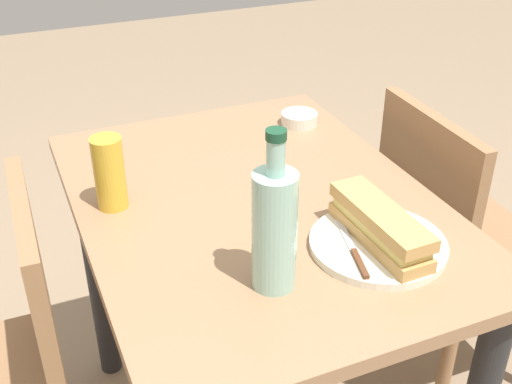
{
  "coord_description": "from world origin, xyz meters",
  "views": [
    {
      "loc": [
        -1.04,
        0.45,
        1.44
      ],
      "look_at": [
        0.0,
        0.0,
        0.77
      ],
      "focal_mm": 45.49,
      "sensor_mm": 36.0,
      "label": 1
    }
  ],
  "objects_px": {
    "dining_table": "(256,256)",
    "baguette_sandwich_near": "(380,225)",
    "chair_near": "(449,241)",
    "olive_bowl": "(299,119)",
    "chair_far": "(1,371)",
    "plate_near": "(378,244)",
    "knife_near": "(354,251)",
    "beer_glass": "(109,173)",
    "water_bottle": "(274,228)"
  },
  "relations": [
    {
      "from": "dining_table",
      "to": "baguette_sandwich_near",
      "type": "xyz_separation_m",
      "value": [
        -0.24,
        -0.14,
        0.19
      ]
    },
    {
      "from": "chair_near",
      "to": "olive_bowl",
      "type": "bearing_deg",
      "value": 46.61
    },
    {
      "from": "chair_far",
      "to": "plate_near",
      "type": "height_order",
      "value": "chair_far"
    },
    {
      "from": "chair_near",
      "to": "olive_bowl",
      "type": "relative_size",
      "value": 9.18
    },
    {
      "from": "chair_far",
      "to": "baguette_sandwich_near",
      "type": "relative_size",
      "value": 3.47
    },
    {
      "from": "chair_far",
      "to": "knife_near",
      "type": "xyz_separation_m",
      "value": [
        -0.25,
        -0.63,
        0.28
      ]
    },
    {
      "from": "dining_table",
      "to": "chair_near",
      "type": "xyz_separation_m",
      "value": [
        0.02,
        -0.55,
        -0.12
      ]
    },
    {
      "from": "dining_table",
      "to": "knife_near",
      "type": "xyz_separation_m",
      "value": [
        -0.25,
        -0.08,
        0.16
      ]
    },
    {
      "from": "dining_table",
      "to": "beer_glass",
      "type": "distance_m",
      "value": 0.36
    },
    {
      "from": "beer_glass",
      "to": "baguette_sandwich_near",
      "type": "bearing_deg",
      "value": -129.06
    },
    {
      "from": "chair_far",
      "to": "dining_table",
      "type": "bearing_deg",
      "value": -89.82
    },
    {
      "from": "beer_glass",
      "to": "knife_near",
      "type": "bearing_deg",
      "value": -134.53
    },
    {
      "from": "plate_near",
      "to": "water_bottle",
      "type": "xyz_separation_m",
      "value": [
        -0.02,
        0.22,
        0.11
      ]
    },
    {
      "from": "dining_table",
      "to": "chair_far",
      "type": "bearing_deg",
      "value": 90.18
    },
    {
      "from": "baguette_sandwich_near",
      "to": "beer_glass",
      "type": "distance_m",
      "value": 0.53
    },
    {
      "from": "beer_glass",
      "to": "olive_bowl",
      "type": "bearing_deg",
      "value": -68.34
    },
    {
      "from": "chair_near",
      "to": "baguette_sandwich_near",
      "type": "height_order",
      "value": "chair_near"
    },
    {
      "from": "dining_table",
      "to": "chair_near",
      "type": "relative_size",
      "value": 1.12
    },
    {
      "from": "dining_table",
      "to": "beer_glass",
      "type": "height_order",
      "value": "beer_glass"
    },
    {
      "from": "dining_table",
      "to": "plate_near",
      "type": "relative_size",
      "value": 3.77
    },
    {
      "from": "dining_table",
      "to": "olive_bowl",
      "type": "relative_size",
      "value": 10.3
    },
    {
      "from": "baguette_sandwich_near",
      "to": "olive_bowl",
      "type": "bearing_deg",
      "value": -11.36
    },
    {
      "from": "chair_far",
      "to": "baguette_sandwich_near",
      "type": "xyz_separation_m",
      "value": [
        -0.24,
        -0.69,
        0.31
      ]
    },
    {
      "from": "chair_far",
      "to": "beer_glass",
      "type": "height_order",
      "value": "beer_glass"
    },
    {
      "from": "plate_near",
      "to": "olive_bowl",
      "type": "xyz_separation_m",
      "value": [
        0.54,
        -0.11,
        0.01
      ]
    },
    {
      "from": "beer_glass",
      "to": "olive_bowl",
      "type": "height_order",
      "value": "beer_glass"
    },
    {
      "from": "chair_far",
      "to": "olive_bowl",
      "type": "height_order",
      "value": "chair_far"
    },
    {
      "from": "chair_far",
      "to": "knife_near",
      "type": "distance_m",
      "value": 0.73
    },
    {
      "from": "baguette_sandwich_near",
      "to": "knife_near",
      "type": "bearing_deg",
      "value": 101.98
    },
    {
      "from": "chair_near",
      "to": "plate_near",
      "type": "distance_m",
      "value": 0.55
    },
    {
      "from": "baguette_sandwich_near",
      "to": "plate_near",
      "type": "bearing_deg",
      "value": -90.0
    },
    {
      "from": "dining_table",
      "to": "chair_far",
      "type": "relative_size",
      "value": 1.12
    },
    {
      "from": "chair_far",
      "to": "knife_near",
      "type": "bearing_deg",
      "value": -111.85
    },
    {
      "from": "chair_near",
      "to": "plate_near",
      "type": "xyz_separation_m",
      "value": [
        -0.26,
        0.41,
        0.27
      ]
    },
    {
      "from": "olive_bowl",
      "to": "baguette_sandwich_near",
      "type": "bearing_deg",
      "value": 168.64
    },
    {
      "from": "plate_near",
      "to": "water_bottle",
      "type": "distance_m",
      "value": 0.24
    },
    {
      "from": "water_bottle",
      "to": "dining_table",
      "type": "bearing_deg",
      "value": -16.85
    },
    {
      "from": "knife_near",
      "to": "olive_bowl",
      "type": "height_order",
      "value": "olive_bowl"
    },
    {
      "from": "water_bottle",
      "to": "olive_bowl",
      "type": "bearing_deg",
      "value": -30.22
    },
    {
      "from": "chair_far",
      "to": "water_bottle",
      "type": "height_order",
      "value": "water_bottle"
    },
    {
      "from": "baguette_sandwich_near",
      "to": "water_bottle",
      "type": "bearing_deg",
      "value": 95.02
    },
    {
      "from": "plate_near",
      "to": "knife_near",
      "type": "height_order",
      "value": "knife_near"
    },
    {
      "from": "dining_table",
      "to": "water_bottle",
      "type": "distance_m",
      "value": 0.37
    },
    {
      "from": "knife_near",
      "to": "water_bottle",
      "type": "relative_size",
      "value": 0.62
    },
    {
      "from": "baguette_sandwich_near",
      "to": "olive_bowl",
      "type": "relative_size",
      "value": 2.64
    },
    {
      "from": "chair_near",
      "to": "plate_near",
      "type": "bearing_deg",
      "value": 122.37
    },
    {
      "from": "chair_near",
      "to": "baguette_sandwich_near",
      "type": "xyz_separation_m",
      "value": [
        -0.26,
        0.41,
        0.31
      ]
    },
    {
      "from": "chair_far",
      "to": "water_bottle",
      "type": "bearing_deg",
      "value": -118.84
    },
    {
      "from": "baguette_sandwich_near",
      "to": "water_bottle",
      "type": "relative_size",
      "value": 0.85
    },
    {
      "from": "chair_far",
      "to": "chair_near",
      "type": "height_order",
      "value": "same"
    }
  ]
}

